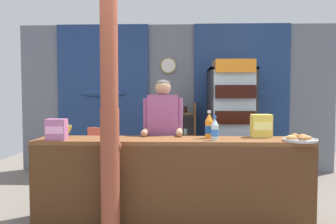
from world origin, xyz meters
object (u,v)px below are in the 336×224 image
at_px(plastic_lawn_chair, 93,152).
at_px(banana_bunch, 61,131).
at_px(soda_bottle_water, 215,130).
at_px(drink_fridge, 232,115).
at_px(shopkeeper, 163,129).
at_px(snack_box_wafer, 56,130).
at_px(pastry_tray, 300,139).
at_px(bottle_shelf_rack, 182,137).
at_px(snack_box_instant_noodle, 261,126).
at_px(timber_post, 110,114).
at_px(stall_counter, 172,174).
at_px(soda_bottle_orange_soda, 209,126).
at_px(soda_bottle_grape_soda, 116,129).

xyz_separation_m(plastic_lawn_chair, banana_bunch, (-0.02, -1.30, 0.47)).
relative_size(plastic_lawn_chair, soda_bottle_water, 3.38).
xyz_separation_m(drink_fridge, shopkeeper, (-1.04, -1.32, -0.08)).
distance_m(snack_box_wafer, pastry_tray, 2.50).
height_order(bottle_shelf_rack, snack_box_instant_noodle, bottle_shelf_rack).
bearing_deg(soda_bottle_water, bottle_shelf_rack, 98.48).
bearing_deg(pastry_tray, timber_post, -172.75).
relative_size(timber_post, plastic_lawn_chair, 2.89).
bearing_deg(snack_box_instant_noodle, bottle_shelf_rack, 114.82).
bearing_deg(banana_bunch, shopkeeper, 11.84).
bearing_deg(stall_counter, banana_bunch, 167.55).
bearing_deg(stall_counter, plastic_lawn_chair, 128.42).
bearing_deg(soda_bottle_orange_soda, bottle_shelf_rack, 97.93).
bearing_deg(snack_box_instant_noodle, soda_bottle_orange_soda, -168.83).
bearing_deg(stall_counter, snack_box_instant_noodle, 15.78).
bearing_deg(snack_box_wafer, plastic_lawn_chair, 91.80).
bearing_deg(shopkeeper, plastic_lawn_chair, 137.05).
bearing_deg(snack_box_wafer, stall_counter, 1.98).
height_order(shopkeeper, soda_bottle_grape_soda, shopkeeper).
relative_size(shopkeeper, banana_bunch, 5.73).
relative_size(soda_bottle_water, pastry_tray, 0.74).
distance_m(timber_post, banana_bunch, 0.92).
xyz_separation_m(timber_post, soda_bottle_grape_soda, (-0.03, 0.44, -0.19)).
xyz_separation_m(plastic_lawn_chair, snack_box_wafer, (0.05, -1.62, 0.52)).
distance_m(soda_bottle_orange_soda, snack_box_instant_noodle, 0.60).
xyz_separation_m(bottle_shelf_rack, snack_box_instant_noodle, (0.87, -1.89, 0.38)).
bearing_deg(shopkeeper, snack_box_wafer, -152.52).
height_order(bottle_shelf_rack, plastic_lawn_chair, bottle_shelf_rack).
relative_size(bottle_shelf_rack, soda_bottle_water, 4.89).
bearing_deg(timber_post, pastry_tray, 7.25).
bearing_deg(shopkeeper, soda_bottle_orange_soda, -34.44).
xyz_separation_m(bottle_shelf_rack, snack_box_wafer, (-1.32, -2.21, 0.37)).
bearing_deg(stall_counter, snack_box_wafer, -178.02).
relative_size(drink_fridge, shopkeeper, 1.23).
bearing_deg(pastry_tray, drink_fridge, 101.35).
height_order(stall_counter, soda_bottle_orange_soda, soda_bottle_orange_soda).
xyz_separation_m(stall_counter, plastic_lawn_chair, (-1.25, 1.58, -0.06)).
bearing_deg(soda_bottle_grape_soda, drink_fridge, 47.80).
distance_m(soda_bottle_water, pastry_tray, 0.86).
height_order(soda_bottle_orange_soda, soda_bottle_grape_soda, soda_bottle_orange_soda).
bearing_deg(timber_post, drink_fridge, 54.80).
bearing_deg(timber_post, soda_bottle_water, 15.74).
bearing_deg(shopkeeper, soda_bottle_water, -42.80).
height_order(drink_fridge, soda_bottle_grape_soda, drink_fridge).
relative_size(shopkeeper, pastry_tray, 4.52).
distance_m(plastic_lawn_chair, banana_bunch, 1.38).
bearing_deg(soda_bottle_orange_soda, shopkeeper, 145.56).
distance_m(stall_counter, plastic_lawn_chair, 2.01).
bearing_deg(soda_bottle_grape_soda, snack_box_instant_noodle, 4.71).
distance_m(bottle_shelf_rack, banana_bunch, 2.37).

